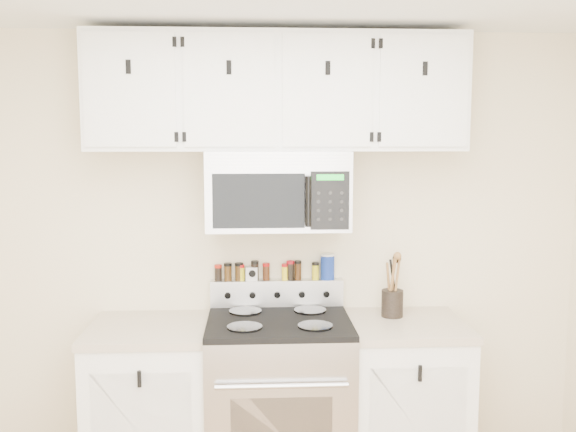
% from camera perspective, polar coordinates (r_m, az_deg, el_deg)
% --- Properties ---
extents(back_wall, '(3.50, 0.01, 2.50)m').
position_cam_1_polar(back_wall, '(3.70, -1.02, -3.31)').
color(back_wall, beige).
rests_on(back_wall, floor).
extents(range, '(0.76, 0.65, 1.10)m').
position_cam_1_polar(range, '(3.61, -0.81, -16.22)').
color(range, '#B7B7BA').
rests_on(range, floor).
extents(base_cabinet_left, '(0.64, 0.62, 0.92)m').
position_cam_1_polar(base_cabinet_left, '(3.69, -12.06, -16.34)').
color(base_cabinet_left, white).
rests_on(base_cabinet_left, floor).
extents(base_cabinet_right, '(0.64, 0.62, 0.92)m').
position_cam_1_polar(base_cabinet_right, '(3.73, 10.25, -15.97)').
color(base_cabinet_right, white).
rests_on(base_cabinet_right, floor).
extents(microwave, '(0.76, 0.44, 0.42)m').
position_cam_1_polar(microwave, '(3.46, -0.91, 2.32)').
color(microwave, '#9E9EA3').
rests_on(microwave, back_wall).
extents(upper_cabinets, '(2.00, 0.35, 0.62)m').
position_cam_1_polar(upper_cabinets, '(3.48, -0.96, 10.92)').
color(upper_cabinets, white).
rests_on(upper_cabinets, back_wall).
extents(utensil_crock, '(0.12, 0.12, 0.35)m').
position_cam_1_polar(utensil_crock, '(3.64, 9.26, -7.47)').
color(utensil_crock, black).
rests_on(utensil_crock, base_cabinet_right).
extents(kitchen_timer, '(0.07, 0.06, 0.08)m').
position_cam_1_polar(kitchen_timer, '(3.68, -3.19, -5.13)').
color(kitchen_timer, silver).
rests_on(kitchen_timer, range).
extents(salt_canister, '(0.08, 0.08, 0.15)m').
position_cam_1_polar(salt_canister, '(3.70, 3.53, -4.51)').
color(salt_canister, navy).
rests_on(salt_canister, range).
extents(spice_jar_0, '(0.04, 0.04, 0.09)m').
position_cam_1_polar(spice_jar_0, '(3.69, -6.23, -5.02)').
color(spice_jar_0, black).
rests_on(spice_jar_0, range).
extents(spice_jar_1, '(0.04, 0.04, 0.10)m').
position_cam_1_polar(spice_jar_1, '(3.68, -5.36, -4.95)').
color(spice_jar_1, '#40280F').
rests_on(spice_jar_1, range).
extents(spice_jar_2, '(0.05, 0.05, 0.10)m').
position_cam_1_polar(spice_jar_2, '(3.68, -4.37, -4.94)').
color(spice_jar_2, '#3D270E').
rests_on(spice_jar_2, range).
extents(spice_jar_3, '(0.05, 0.05, 0.09)m').
position_cam_1_polar(spice_jar_3, '(3.68, -4.22, -5.02)').
color(spice_jar_3, gold).
rests_on(spice_jar_3, range).
extents(spice_jar_4, '(0.04, 0.04, 0.11)m').
position_cam_1_polar(spice_jar_4, '(3.68, -2.96, -4.85)').
color(spice_jar_4, black).
rests_on(spice_jar_4, range).
extents(spice_jar_5, '(0.04, 0.04, 0.10)m').
position_cam_1_polar(spice_jar_5, '(3.68, -1.95, -4.96)').
color(spice_jar_5, '#40200F').
rests_on(spice_jar_5, range).
extents(spice_jar_6, '(0.04, 0.04, 0.09)m').
position_cam_1_polar(spice_jar_6, '(3.69, -0.27, -4.98)').
color(spice_jar_6, yellow).
rests_on(spice_jar_6, range).
extents(spice_jar_7, '(0.04, 0.04, 0.11)m').
position_cam_1_polar(spice_jar_7, '(3.69, 0.21, -4.84)').
color(spice_jar_7, black).
rests_on(spice_jar_7, range).
extents(spice_jar_8, '(0.04, 0.04, 0.11)m').
position_cam_1_polar(spice_jar_8, '(3.69, 0.89, -4.83)').
color(spice_jar_8, '#3B220E').
rests_on(spice_jar_8, range).
extents(spice_jar_9, '(0.04, 0.04, 0.10)m').
position_cam_1_polar(spice_jar_9, '(3.70, 2.46, -4.89)').
color(spice_jar_9, gold).
rests_on(spice_jar_9, range).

